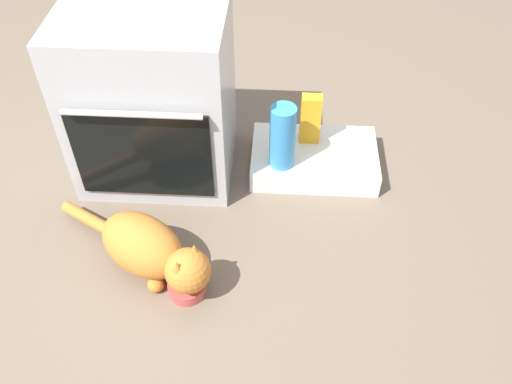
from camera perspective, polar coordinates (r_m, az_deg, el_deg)
The scene contains 7 objects.
ground at distance 2.30m, azimuth -11.61°, elevation -4.67°, with size 8.00×8.00×0.00m, color #6B5B4C.
oven at distance 2.35m, azimuth -10.96°, elevation 9.64°, with size 0.66×0.55×0.77m.
pantry_cabinet at distance 2.52m, azimuth 6.13°, elevation 3.52°, with size 0.57×0.36×0.11m, color white.
food_bowl at distance 2.08m, azimuth -7.31°, elevation -9.87°, with size 0.14×0.14×0.08m.
cat at distance 2.08m, azimuth -11.08°, elevation -5.99°, with size 0.68×0.47×0.25m.
juice_carton at distance 2.45m, azimuth 5.78°, elevation 7.68°, with size 0.09×0.06×0.24m, color orange.
water_bottle at distance 2.30m, azimuth 2.80°, elevation 5.82°, with size 0.11×0.11×0.30m, color #388CD1.
Camera 1 is at (0.54, -1.40, 1.73)m, focal length 37.89 mm.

